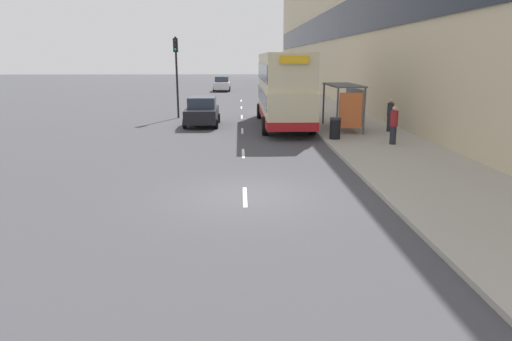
# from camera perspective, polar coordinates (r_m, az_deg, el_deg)

# --- Properties ---
(ground_plane) EXTENTS (220.00, 220.00, 0.00)m
(ground_plane) POSITION_cam_1_polar(r_m,az_deg,el_deg) (13.68, -1.40, -3.18)
(ground_plane) COLOR #424247
(pavement) EXTENTS (5.00, 93.00, 0.14)m
(pavement) POSITION_cam_1_polar(r_m,az_deg,el_deg) (52.16, 5.36, 9.42)
(pavement) COLOR #A39E93
(pavement) RESTS_ON ground_plane
(terrace_facade) EXTENTS (3.10, 93.00, 16.26)m
(terrace_facade) POSITION_cam_1_polar(r_m,az_deg,el_deg) (52.83, 10.08, 18.08)
(terrace_facade) COLOR #C6B793
(terrace_facade) RESTS_ON ground_plane
(lane_mark_0) EXTENTS (0.12, 2.00, 0.01)m
(lane_mark_0) POSITION_cam_1_polar(r_m,az_deg,el_deg) (13.55, -1.39, -3.32)
(lane_mark_0) COLOR silver
(lane_mark_0) RESTS_ON ground_plane
(lane_mark_1) EXTENTS (0.12, 2.00, 0.01)m
(lane_mark_1) POSITION_cam_1_polar(r_m,az_deg,el_deg) (19.75, -1.61, 2.14)
(lane_mark_1) COLOR silver
(lane_mark_1) RESTS_ON ground_plane
(lane_mark_2) EXTENTS (0.12, 2.00, 0.01)m
(lane_mark_2) POSITION_cam_1_polar(r_m,az_deg,el_deg) (26.04, -1.72, 4.98)
(lane_mark_2) COLOR silver
(lane_mark_2) RESTS_ON ground_plane
(lane_mark_3) EXTENTS (0.12, 2.00, 0.01)m
(lane_mark_3) POSITION_cam_1_polar(r_m,az_deg,el_deg) (32.37, -1.79, 6.71)
(lane_mark_3) COLOR silver
(lane_mark_3) RESTS_ON ground_plane
(lane_mark_4) EXTENTS (0.12, 2.00, 0.01)m
(lane_mark_4) POSITION_cam_1_polar(r_m,az_deg,el_deg) (38.72, -1.84, 7.88)
(lane_mark_4) COLOR silver
(lane_mark_4) RESTS_ON ground_plane
(lane_mark_5) EXTENTS (0.12, 2.00, 0.01)m
(lane_mark_5) POSITION_cam_1_polar(r_m,az_deg,el_deg) (45.08, -1.87, 8.71)
(lane_mark_5) COLOR silver
(lane_mark_5) RESTS_ON ground_plane
(bus_shelter) EXTENTS (1.60, 4.20, 2.48)m
(bus_shelter) POSITION_cam_1_polar(r_m,az_deg,el_deg) (25.81, 11.34, 8.83)
(bus_shelter) COLOR #4C4C51
(bus_shelter) RESTS_ON ground_plane
(double_decker_bus_near) EXTENTS (2.85, 10.97, 4.30)m
(double_decker_bus_near) POSITION_cam_1_polar(r_m,az_deg,el_deg) (27.78, 3.42, 10.25)
(double_decker_bus_near) COLOR beige
(double_decker_bus_near) RESTS_ON ground_plane
(car_0) EXTENTS (2.06, 4.19, 1.72)m
(car_0) POSITION_cam_1_polar(r_m,az_deg,el_deg) (28.33, -6.75, 7.34)
(car_0) COLOR black
(car_0) RESTS_ON ground_plane
(car_1) EXTENTS (2.10, 4.54, 1.82)m
(car_1) POSITION_cam_1_polar(r_m,az_deg,el_deg) (58.91, -4.29, 10.74)
(car_1) COLOR silver
(car_1) RESTS_ON ground_plane
(pedestrian_at_shelter) EXTENTS (0.35, 0.35, 1.77)m
(pedestrian_at_shelter) POSITION_cam_1_polar(r_m,az_deg,el_deg) (25.88, 16.43, 6.69)
(pedestrian_at_shelter) COLOR #23232D
(pedestrian_at_shelter) RESTS_ON ground_plane
(pedestrian_1) EXTENTS (0.35, 0.35, 1.77)m
(pedestrian_1) POSITION_cam_1_polar(r_m,az_deg,el_deg) (21.97, 16.84, 5.49)
(pedestrian_1) COLOR #23232D
(pedestrian_1) RESTS_ON ground_plane
(litter_bin) EXTENTS (0.55, 0.55, 1.05)m
(litter_bin) POSITION_cam_1_polar(r_m,az_deg,el_deg) (22.85, 9.86, 5.23)
(litter_bin) COLOR black
(litter_bin) RESTS_ON ground_plane
(traffic_light_far_kerb) EXTENTS (0.30, 0.32, 5.43)m
(traffic_light_far_kerb) POSITION_cam_1_polar(r_m,az_deg,el_deg) (32.06, -9.93, 12.93)
(traffic_light_far_kerb) COLOR black
(traffic_light_far_kerb) RESTS_ON ground_plane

